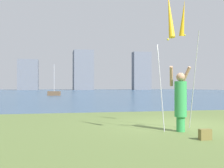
% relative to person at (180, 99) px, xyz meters
% --- Properties ---
extents(ground, '(120.00, 138.00, 0.12)m').
position_rel_person_xyz_m(ground, '(0.58, 52.26, -0.97)').
color(ground, '#5B7038').
extents(person, '(0.68, 0.50, 1.85)m').
position_rel_person_xyz_m(person, '(0.00, 0.00, 0.00)').
color(person, green).
rests_on(person, ground).
extents(kite_flag_left, '(0.16, 1.11, 3.76)m').
position_rel_person_xyz_m(kite_flag_left, '(-0.52, -0.43, 2.16)').
color(kite_flag_left, '#B2B2B7').
rests_on(kite_flag_left, ground).
extents(kite_flag_right, '(0.16, 1.18, 3.97)m').
position_rel_person_xyz_m(kite_flag_right, '(0.52, 0.83, 2.41)').
color(kite_flag_right, '#B2B2B7').
rests_on(kite_flag_right, ground).
extents(bag, '(0.29, 0.14, 0.26)m').
position_rel_person_xyz_m(bag, '(0.02, -1.26, -0.78)').
color(bag, olive).
rests_on(bag, ground).
extents(sailboat_1, '(1.86, 1.21, 4.42)m').
position_rel_person_xyz_m(sailboat_1, '(-3.18, 33.08, -0.57)').
color(sailboat_1, brown).
rests_on(sailboat_1, ground).
extents(skyline_tower_1, '(7.23, 7.08, 11.26)m').
position_rel_person_xyz_m(skyline_tower_1, '(-11.99, 100.99, 4.72)').
color(skyline_tower_1, slate).
rests_on(skyline_tower_1, ground).
extents(skyline_tower_2, '(7.49, 7.70, 15.21)m').
position_rel_person_xyz_m(skyline_tower_2, '(8.46, 100.95, 6.70)').
color(skyline_tower_2, slate).
rests_on(skyline_tower_2, ground).
extents(skyline_tower_3, '(7.06, 3.54, 14.80)m').
position_rel_person_xyz_m(skyline_tower_3, '(31.08, 97.28, 6.49)').
color(skyline_tower_3, slate).
rests_on(skyline_tower_3, ground).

